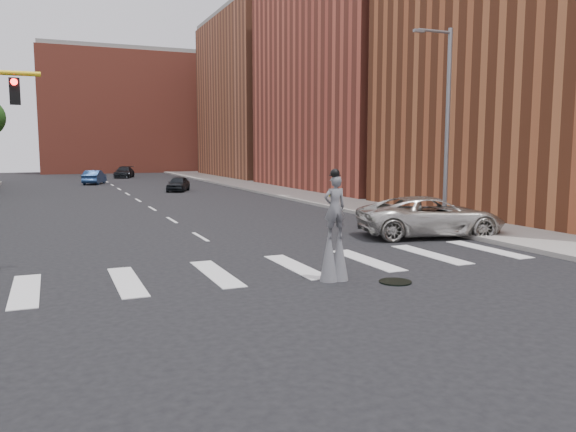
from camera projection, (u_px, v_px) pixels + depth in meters
The scene contains 12 objects.
ground_plane at pixel (269, 277), 16.22m from camera, with size 160.00×160.00×0.00m, color black.
sidewalk_right at pixel (303, 194), 43.90m from camera, with size 5.00×90.00×0.18m, color gray.
manhole at pixel (395, 282), 15.55m from camera, with size 0.90×0.90×0.04m, color black.
building_mid at pixel (376, 56), 50.72m from camera, with size 16.00×22.00×24.00m, color #A64634.
building_far at pixel (278, 99), 72.90m from camera, with size 16.00×22.00×20.00m, color #995438.
building_backdrop at pixel (127, 114), 88.76m from camera, with size 26.00×14.00×18.00m, color #A64634.
streetlight at pixel (446, 122), 25.34m from camera, with size 2.05×0.20×9.00m.
stilt_performer at pixel (334, 236), 15.65m from camera, with size 0.84×0.53×3.14m.
suv_crossing at pixel (431, 216), 23.62m from camera, with size 2.80×6.08×1.69m, color #BAB7B0.
car_near at pixel (178, 184), 48.29m from camera, with size 1.53×3.79×1.29m, color black.
car_mid at pixel (94, 177), 57.74m from camera, with size 1.51×4.33×1.43m, color navy.
car_far at pixel (124, 172), 70.30m from camera, with size 1.97×4.84×1.41m, color black.
Camera 1 is at (-5.68, -14.85, 3.71)m, focal length 35.00 mm.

